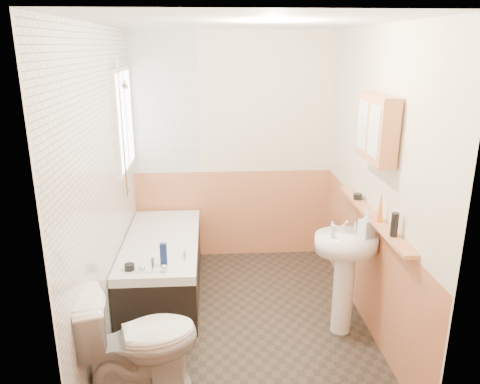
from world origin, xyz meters
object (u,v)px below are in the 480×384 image
bathtub (163,264)px  sink (345,264)px  toilet (139,341)px  pine_shelf (371,216)px  medicine_cabinet (377,128)px

bathtub → sink: (1.57, -0.76, 0.33)m
bathtub → toilet: bearing=-91.2°
bathtub → toilet: 1.40m
pine_shelf → medicine_cabinet: size_ratio=2.82×
bathtub → sink: bearing=-26.0°
toilet → sink: 1.73m
toilet → sink: size_ratio=0.83×
bathtub → sink: 1.78m
toilet → pine_shelf: size_ratio=0.52×
pine_shelf → medicine_cabinet: medicine_cabinet is taller
bathtub → pine_shelf: (1.77, -0.73, 0.74)m
sink → medicine_cabinet: 1.13m
sink → pine_shelf: (0.20, 0.03, 0.40)m
bathtub → pine_shelf: size_ratio=1.02×
bathtub → medicine_cabinet: (1.74, -0.75, 1.45)m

